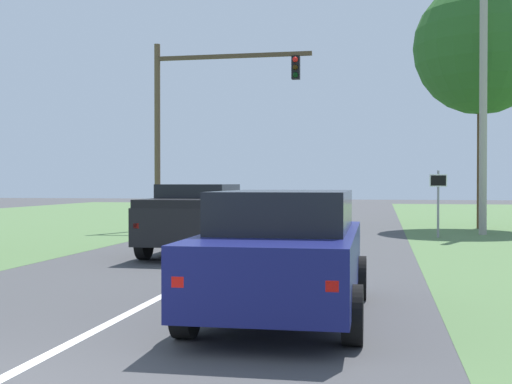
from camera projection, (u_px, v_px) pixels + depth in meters
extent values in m
plane|color=#424244|center=(236.00, 258.00, 16.82)|extent=(120.00, 120.00, 0.00)
cube|color=navy|center=(284.00, 261.00, 9.52)|extent=(2.10, 5.01, 0.87)
cube|color=black|center=(287.00, 210.00, 9.76)|extent=(1.84, 3.12, 0.57)
cube|color=red|center=(178.00, 282.00, 7.24)|extent=(0.14, 0.06, 0.12)
cube|color=red|center=(332.00, 286.00, 6.95)|extent=(0.14, 0.06, 0.12)
cylinder|color=black|center=(237.00, 275.00, 11.23)|extent=(0.25, 0.72, 0.72)
cylinder|color=black|center=(359.00, 278.00, 10.87)|extent=(0.25, 0.72, 0.72)
cylinder|color=black|center=(186.00, 309.00, 8.19)|extent=(0.25, 0.72, 0.72)
cylinder|color=black|center=(353.00, 315.00, 7.83)|extent=(0.25, 0.72, 0.72)
cube|color=black|center=(202.00, 222.00, 17.97)|extent=(2.11, 5.26, 0.92)
cube|color=black|center=(199.00, 195.00, 17.70)|extent=(1.83, 2.01, 0.56)
cube|color=black|center=(183.00, 203.00, 16.37)|extent=(1.97, 2.01, 0.20)
cube|color=red|center=(136.00, 226.00, 15.60)|extent=(0.14, 0.06, 0.12)
cube|color=red|center=(205.00, 227.00, 15.26)|extent=(0.14, 0.06, 0.12)
cylinder|color=black|center=(184.00, 234.00, 19.77)|extent=(0.26, 0.80, 0.80)
cylinder|color=black|center=(251.00, 235.00, 19.36)|extent=(0.26, 0.80, 0.80)
cylinder|color=black|center=(144.00, 243.00, 16.59)|extent=(0.26, 0.80, 0.80)
cylinder|color=black|center=(223.00, 245.00, 16.18)|extent=(0.26, 0.80, 0.80)
cylinder|color=brown|center=(157.00, 137.00, 27.14)|extent=(0.24, 0.24, 7.59)
cube|color=#4C3D2B|center=(233.00, 56.00, 26.50)|extent=(6.34, 0.16, 0.16)
cube|color=black|center=(296.00, 68.00, 26.03)|extent=(0.32, 0.28, 0.90)
sphere|color=red|center=(295.00, 59.00, 25.88)|extent=(0.22, 0.22, 0.22)
sphere|color=black|center=(295.00, 67.00, 25.88)|extent=(0.22, 0.22, 0.22)
sphere|color=black|center=(295.00, 75.00, 25.89)|extent=(0.22, 0.22, 0.22)
cylinder|color=gray|center=(438.00, 204.00, 23.19)|extent=(0.08, 0.08, 2.35)
cube|color=white|center=(438.00, 181.00, 23.15)|extent=(0.60, 0.03, 0.44)
cube|color=black|center=(438.00, 181.00, 23.14)|extent=(0.52, 0.01, 0.36)
cylinder|color=#4C351E|center=(481.00, 163.00, 27.70)|extent=(0.36, 0.36, 5.48)
sphere|color=#2A5E25|center=(482.00, 47.00, 27.63)|extent=(5.63, 5.63, 5.63)
cylinder|color=#9E998E|center=(483.00, 105.00, 24.43)|extent=(0.28, 0.28, 9.54)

